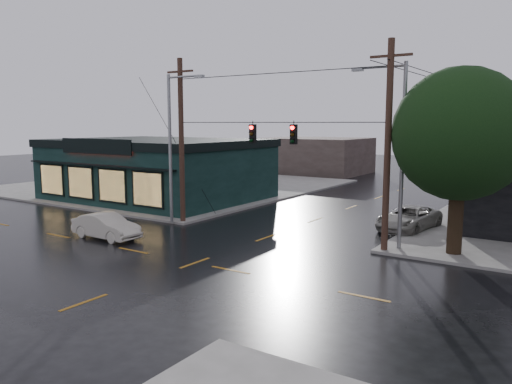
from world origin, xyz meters
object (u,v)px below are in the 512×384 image
Objects in this scene: corner_tree at (460,135)px; utility_pole_ne at (384,252)px; utility_pole_nw at (183,223)px; sedan_cream at (106,226)px; suv_silver at (409,218)px.

corner_tree is 6.57m from utility_pole_ne.
corner_tree is 0.86× the size of utility_pole_nw.
utility_pole_nw is 2.42× the size of sedan_cream.
utility_pole_nw is 13.76m from suv_silver.
sedan_cream is (-13.66, -5.49, 0.69)m from utility_pole_ne.
utility_pole_ne is at bearing -158.90° from corner_tree.
suv_silver is at bearing 24.82° from utility_pole_nw.
sedan_cream is at bearing -158.10° from utility_pole_ne.
utility_pole_nw is at bearing -6.32° from sedan_cream.
utility_pole_nw and utility_pole_ne have the same top height.
corner_tree is 1.72× the size of suv_silver.
sedan_cream is at bearing -158.24° from corner_tree.
corner_tree reaches higher than utility_pole_nw.
utility_pole_ne reaches higher than suv_silver.
sedan_cream is 0.83× the size of suv_silver.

